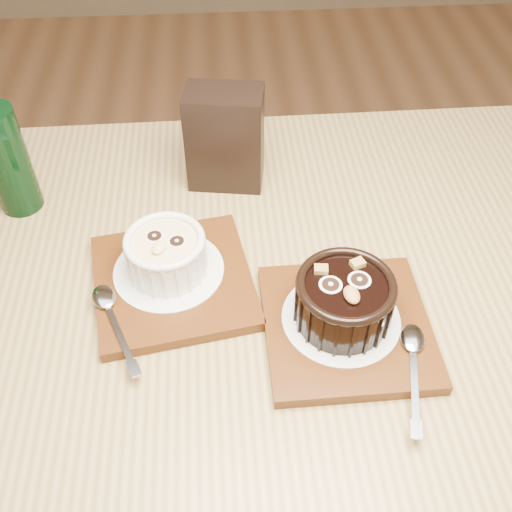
{
  "coord_description": "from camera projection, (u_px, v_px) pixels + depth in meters",
  "views": [
    {
      "loc": [
        0.02,
        -0.34,
        1.29
      ],
      "look_at": [
        0.05,
        0.11,
        0.81
      ],
      "focal_mm": 42.0,
      "sensor_mm": 36.0,
      "label": 1
    }
  ],
  "objects": [
    {
      "name": "ramekin_white",
      "position": [
        166.0,
        253.0,
        0.68
      ],
      "size": [
        0.09,
        0.09,
        0.06
      ],
      "rotation": [
        0.0,
        0.0,
        -0.37
      ],
      "color": "white",
      "rests_on": "doily_left"
    },
    {
      "name": "spoon_right",
      "position": [
        414.0,
        366.0,
        0.61
      ],
      "size": [
        0.05,
        0.14,
        0.01
      ],
      "primitive_type": null,
      "rotation": [
        0.0,
        0.0,
        -0.21
      ],
      "color": "silver",
      "rests_on": "tray_right"
    },
    {
      "name": "doily_left",
      "position": [
        169.0,
        270.0,
        0.7
      ],
      "size": [
        0.13,
        0.13,
        0.0
      ],
      "primitive_type": "cylinder",
      "color": "white",
      "rests_on": "tray_left"
    },
    {
      "name": "spoon_left",
      "position": [
        113.0,
        319.0,
        0.65
      ],
      "size": [
        0.08,
        0.13,
        0.01
      ],
      "primitive_type": null,
      "rotation": [
        0.0,
        0.0,
        0.4
      ],
      "color": "silver",
      "rests_on": "tray_left"
    },
    {
      "name": "tray_right",
      "position": [
        347.0,
        326.0,
        0.66
      ],
      "size": [
        0.18,
        0.18,
        0.01
      ],
      "primitive_type": "cube",
      "rotation": [
        0.0,
        0.0,
        0.02
      ],
      "color": "#50270D",
      "rests_on": "table"
    },
    {
      "name": "condiment_stand",
      "position": [
        225.0,
        139.0,
        0.79
      ],
      "size": [
        0.11,
        0.07,
        0.14
      ],
      "primitive_type": "cube",
      "rotation": [
        0.0,
        0.0,
        -0.15
      ],
      "color": "black",
      "rests_on": "table"
    },
    {
      "name": "doily_right",
      "position": [
        341.0,
        318.0,
        0.66
      ],
      "size": [
        0.13,
        0.13,
        0.0
      ],
      "primitive_type": "cylinder",
      "color": "white",
      "rests_on": "tray_right"
    },
    {
      "name": "tray_left",
      "position": [
        173.0,
        282.0,
        0.7
      ],
      "size": [
        0.21,
        0.21,
        0.01
      ],
      "primitive_type": "cube",
      "rotation": [
        0.0,
        0.0,
        0.17
      ],
      "color": "#50270D",
      "rests_on": "table"
    },
    {
      "name": "ramekin_dark",
      "position": [
        344.0,
        299.0,
        0.63
      ],
      "size": [
        0.11,
        0.11,
        0.06
      ],
      "rotation": [
        0.0,
        0.0,
        0.15
      ],
      "color": "black",
      "rests_on": "doily_right"
    },
    {
      "name": "green_bottle",
      "position": [
        6.0,
        157.0,
        0.75
      ],
      "size": [
        0.06,
        0.06,
        0.21
      ],
      "color": "black",
      "rests_on": "table"
    },
    {
      "name": "table",
      "position": [
        262.0,
        363.0,
        0.74
      ],
      "size": [
        1.21,
        0.81,
        0.75
      ],
      "rotation": [
        0.0,
        0.0,
        0.01
      ],
      "color": "olive",
      "rests_on": "ground"
    }
  ]
}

